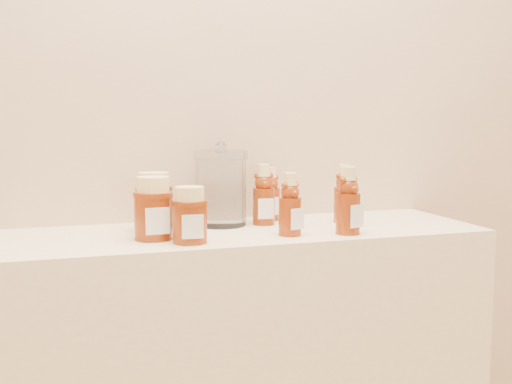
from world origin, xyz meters
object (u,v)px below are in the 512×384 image
object	(u,v)px
honey_jar_left	(153,208)
glass_canister	(221,185)
bear_bottle_front_left	(290,200)
bear_bottle_back_left	(264,191)

from	to	relation	value
honey_jar_left	glass_canister	xyz separation A→B (m)	(0.20, 0.14, 0.03)
bear_bottle_front_left	honey_jar_left	world-z (taller)	bear_bottle_front_left
honey_jar_left	bear_bottle_front_left	bearing A→B (deg)	-12.39
bear_bottle_back_left	glass_canister	size ratio (longest dim) A/B	0.84
bear_bottle_back_left	bear_bottle_front_left	size ratio (longest dim) A/B	1.06
honey_jar_left	glass_canister	bearing A→B (deg)	31.38
bear_bottle_back_left	bear_bottle_front_left	bearing A→B (deg)	-79.10
bear_bottle_front_left	honey_jar_left	bearing A→B (deg)	152.94
bear_bottle_back_left	honey_jar_left	size ratio (longest dim) A/B	1.24
bear_bottle_front_left	glass_canister	bearing A→B (deg)	104.67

